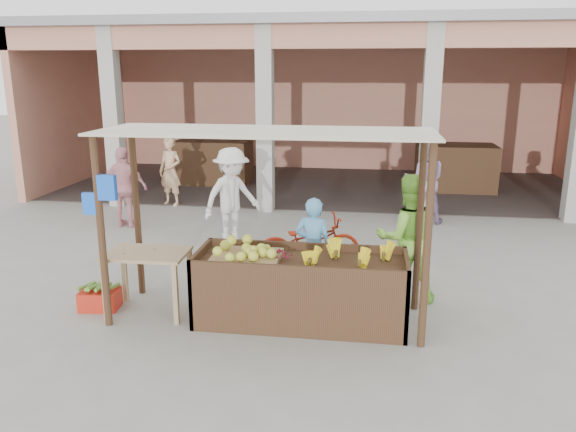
% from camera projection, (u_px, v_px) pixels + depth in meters
% --- Properties ---
extents(ground, '(60.00, 60.00, 0.00)m').
position_uv_depth(ground, '(262.00, 319.00, 7.16)').
color(ground, gray).
rests_on(ground, ground).
extents(market_building, '(14.40, 6.40, 4.20)m').
position_uv_depth(market_building, '(326.00, 84.00, 15.01)').
color(market_building, tan).
rests_on(market_building, ground).
extents(fruit_stall, '(2.60, 0.95, 0.80)m').
position_uv_depth(fruit_stall, '(301.00, 292.00, 6.99)').
color(fruit_stall, '#4A2D1D').
rests_on(fruit_stall, ground).
extents(stall_awning, '(4.09, 1.35, 2.39)m').
position_uv_depth(stall_awning, '(260.00, 165.00, 6.72)').
color(stall_awning, '#4A2D1D').
rests_on(stall_awning, ground).
extents(banana_heap, '(0.99, 0.54, 0.18)m').
position_uv_depth(banana_heap, '(345.00, 257.00, 6.76)').
color(banana_heap, yellow).
rests_on(banana_heap, fruit_stall).
extents(melon_tray, '(0.83, 0.72, 0.22)m').
position_uv_depth(melon_tray, '(246.00, 252.00, 6.91)').
color(melon_tray, '#A18053').
rests_on(melon_tray, fruit_stall).
extents(berry_heap, '(0.46, 0.38, 0.15)m').
position_uv_depth(berry_heap, '(279.00, 254.00, 6.92)').
color(berry_heap, maroon).
rests_on(berry_heap, fruit_stall).
extents(side_table, '(1.04, 0.71, 0.83)m').
position_uv_depth(side_table, '(147.00, 262.00, 7.18)').
color(side_table, tan).
rests_on(side_table, ground).
extents(papaya_pile, '(0.73, 0.42, 0.21)m').
position_uv_depth(papaya_pile, '(146.00, 244.00, 7.12)').
color(papaya_pile, '#509831').
rests_on(papaya_pile, side_table).
extents(red_crate, '(0.54, 0.42, 0.26)m').
position_uv_depth(red_crate, '(100.00, 299.00, 7.44)').
color(red_crate, red).
rests_on(red_crate, ground).
extents(plantain_bundle, '(0.40, 0.28, 0.08)m').
position_uv_depth(plantain_bundle, '(99.00, 287.00, 7.40)').
color(plantain_bundle, '#5F9235').
rests_on(plantain_bundle, red_crate).
extents(produce_sacks, '(0.79, 0.49, 0.60)m').
position_uv_depth(produce_sacks, '(429.00, 207.00, 11.72)').
color(produce_sacks, maroon).
rests_on(produce_sacks, ground).
extents(vendor_blue, '(0.63, 0.51, 1.51)m').
position_uv_depth(vendor_blue, '(313.00, 244.00, 7.70)').
color(vendor_blue, '#60AFE9').
rests_on(vendor_blue, ground).
extents(vendor_green, '(0.97, 0.66, 1.85)m').
position_uv_depth(vendor_green, '(407.00, 235.00, 7.54)').
color(vendor_green, '#82CC40').
rests_on(vendor_green, ground).
extents(motorcycle, '(1.09, 1.83, 0.91)m').
position_uv_depth(motorcycle, '(309.00, 242.00, 8.84)').
color(motorcycle, '#A72710').
rests_on(motorcycle, ground).
extents(shopper_a, '(1.28, 1.30, 1.90)m').
position_uv_depth(shopper_a, '(232.00, 193.00, 9.99)').
color(shopper_a, silver).
rests_on(shopper_a, ground).
extents(shopper_b, '(1.03, 0.57, 1.72)m').
position_uv_depth(shopper_b, '(124.00, 185.00, 11.16)').
color(shopper_b, pink).
rests_on(shopper_b, ground).
extents(shopper_e, '(0.73, 0.63, 1.66)m').
position_uv_depth(shopper_e, '(170.00, 170.00, 12.96)').
color(shopper_e, tan).
rests_on(shopper_e, ground).
extents(shopper_f, '(0.94, 0.54, 1.91)m').
position_uv_depth(shopper_f, '(425.00, 177.00, 11.47)').
color(shopper_f, gray).
rests_on(shopper_f, ground).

